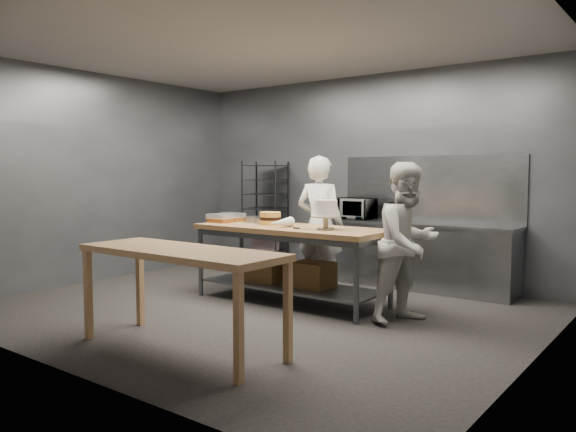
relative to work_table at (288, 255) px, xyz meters
The scene contains 16 objects.
ground 0.76m from the work_table, 97.34° to the right, with size 6.00×6.00×0.00m, color black.
back_wall 2.21m from the work_table, 91.82° to the left, with size 6.00×0.04×3.00m, color #4C4F54.
work_table is the anchor object (origin of this frame).
near_counter 2.11m from the work_table, 79.74° to the right, with size 2.00×0.70×0.90m.
back_counter 1.93m from the work_table, 60.95° to the left, with size 2.60×0.60×0.90m.
splashback_panel 2.33m from the work_table, 64.76° to the left, with size 2.60×0.02×0.90m, color slate.
speed_rack 2.34m from the work_table, 136.16° to the left, with size 0.77×0.81×1.75m.
chef_behind 0.72m from the work_table, 87.95° to the left, with size 0.65×0.43×1.78m, color white.
chef_right 1.58m from the work_table, ahead, with size 0.81×0.63×1.67m, color silver.
microwave 1.75m from the work_table, 92.16° to the left, with size 0.54×0.37×0.30m, color black.
frosted_cake_stand 0.81m from the work_table, ahead, with size 0.34×0.34×0.34m.
layer_cake 0.52m from the work_table, behind, with size 0.26×0.26×0.16m.
cake_pans 0.73m from the work_table, 162.97° to the left, with size 0.48×0.28×0.07m.
piping_bag 0.45m from the work_table, 81.04° to the right, with size 0.12×0.12×0.38m, color white.
offset_spatula 0.53m from the work_table, 28.77° to the right, with size 0.36×0.02×0.02m.
pastry_clamshells 1.12m from the work_table, behind, with size 0.33×0.47×0.11m.
Camera 1 is at (4.12, -4.88, 1.56)m, focal length 35.00 mm.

